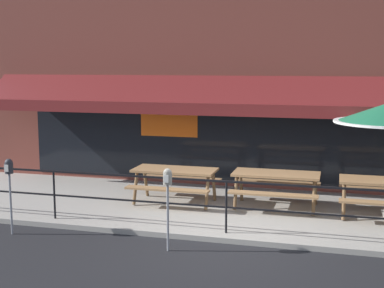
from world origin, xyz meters
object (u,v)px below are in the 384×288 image
(parking_meter_near, at_px, (9,173))
(parking_meter_far, at_px, (168,184))
(picnic_table_centre, at_px, (276,180))
(picnic_table_left, at_px, (175,176))

(parking_meter_near, height_order, parking_meter_far, same)
(parking_meter_near, bearing_deg, parking_meter_far, -1.70)
(picnic_table_centre, bearing_deg, parking_meter_near, -149.04)
(picnic_table_left, height_order, parking_meter_near, parking_meter_near)
(picnic_table_left, bearing_deg, picnic_table_centre, 4.10)
(picnic_table_left, bearing_deg, parking_meter_near, -132.67)
(picnic_table_centre, relative_size, parking_meter_far, 1.27)
(picnic_table_left, xyz_separation_m, picnic_table_centre, (2.18, 0.16, 0.00))
(picnic_table_left, relative_size, picnic_table_centre, 1.00)
(parking_meter_near, bearing_deg, picnic_table_centre, 30.96)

